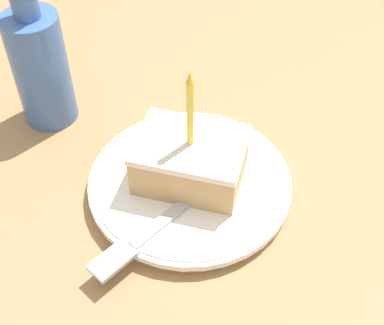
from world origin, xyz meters
TOP-DOWN VIEW (x-y plane):
  - ground_plane at (0.00, 0.00)m, footprint 2.40×2.40m
  - plate at (-0.03, -0.00)m, footprint 0.22×0.22m
  - cake_slice at (-0.03, -0.00)m, footprint 0.08×0.11m
  - fork at (-0.10, 0.02)m, footprint 0.16×0.10m
  - bottle at (0.05, 0.20)m, footprint 0.07×0.07m

SIDE VIEW (x-z plane):
  - ground_plane at x=0.00m, z-range -0.04..0.00m
  - plate at x=-0.03m, z-range 0.00..0.02m
  - fork at x=-0.10m, z-range 0.02..0.02m
  - cake_slice at x=-0.03m, z-range -0.02..0.12m
  - bottle at x=0.05m, z-range -0.02..0.17m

